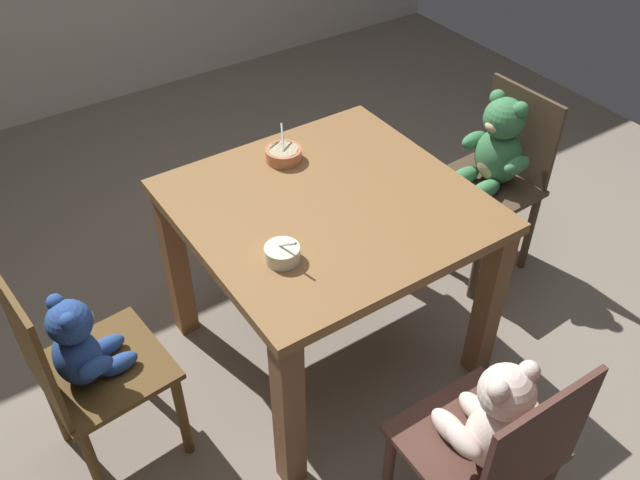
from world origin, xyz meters
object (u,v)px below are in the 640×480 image
object	(u,v)px
teddy_chair_near_left	(82,358)
porridge_bowl_terracotta_far_center	(284,154)
teddy_chair_near_front	(494,432)
teddy_chair_near_right	(496,157)
porridge_bowl_cream_near_left	(282,253)
dining_table	(328,232)

from	to	relation	value
teddy_chair_near_left	porridge_bowl_terracotta_far_center	world-z (taller)	teddy_chair_near_left
teddy_chair_near_front	teddy_chair_near_right	size ratio (longest dim) A/B	0.99
porridge_bowl_terracotta_far_center	porridge_bowl_cream_near_left	world-z (taller)	porridge_bowl_terracotta_far_center
teddy_chair_near_front	teddy_chair_near_left	size ratio (longest dim) A/B	0.93
porridge_bowl_terracotta_far_center	teddy_chair_near_left	bearing A→B (deg)	-162.34
dining_table	teddy_chair_near_front	xyz separation A→B (m)	(-0.05, -0.90, -0.07)
dining_table	teddy_chair_near_left	size ratio (longest dim) A/B	1.09
porridge_bowl_terracotta_far_center	teddy_chair_near_front	bearing A→B (deg)	-92.97
teddy_chair_near_right	teddy_chair_near_left	size ratio (longest dim) A/B	0.94
porridge_bowl_cream_near_left	porridge_bowl_terracotta_far_center	bearing A→B (deg)	58.18
porridge_bowl_cream_near_left	teddy_chair_near_front	bearing A→B (deg)	-72.44
teddy_chair_near_front	porridge_bowl_terracotta_far_center	distance (m)	1.23
teddy_chair_near_left	teddy_chair_near_front	bearing A→B (deg)	-51.77
dining_table	teddy_chair_near_left	distance (m)	0.92
teddy_chair_near_right	teddy_chair_near_left	bearing A→B (deg)	-0.59
teddy_chair_near_right	teddy_chair_near_left	world-z (taller)	teddy_chair_near_left
teddy_chair_near_front	dining_table	bearing A→B (deg)	-2.79
teddy_chair_near_left	porridge_bowl_terracotta_far_center	xyz separation A→B (m)	(0.93, 0.29, 0.26)
dining_table	teddy_chair_near_front	size ratio (longest dim) A/B	1.17
teddy_chair_near_right	porridge_bowl_cream_near_left	xyz separation A→B (m)	(-1.20, -0.24, 0.22)
porridge_bowl_terracotta_far_center	porridge_bowl_cream_near_left	size ratio (longest dim) A/B	1.17
teddy_chair_near_left	porridge_bowl_terracotta_far_center	bearing A→B (deg)	12.48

